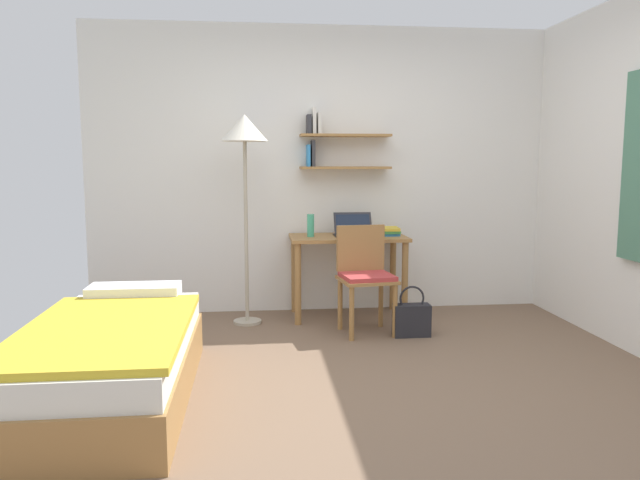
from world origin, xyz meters
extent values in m
plane|color=brown|center=(0.00, 0.00, 0.00)|extent=(5.28, 5.28, 0.00)
cube|color=white|center=(0.00, 2.02, 1.30)|extent=(4.40, 0.05, 2.60)
cube|color=#9E703D|center=(0.12, 1.89, 1.33)|extent=(0.81, 0.22, 0.02)
cube|color=#3384C6|center=(-0.21, 1.91, 1.44)|extent=(0.03, 0.16, 0.19)
cube|color=#333338|center=(-0.17, 1.91, 1.46)|extent=(0.03, 0.17, 0.23)
cube|color=#9E703D|center=(0.12, 1.89, 1.62)|extent=(0.81, 0.22, 0.02)
cube|color=#333338|center=(-0.21, 1.91, 1.71)|extent=(0.04, 0.16, 0.17)
cube|color=silver|center=(-0.16, 1.92, 1.75)|extent=(0.03, 0.15, 0.24)
cube|color=silver|center=(-0.12, 1.92, 1.72)|extent=(0.03, 0.15, 0.19)
cube|color=#4C7F66|center=(1.96, 0.44, 1.35)|extent=(0.03, 0.28, 1.32)
cube|color=#9E703D|center=(-1.53, -0.09, 0.14)|extent=(0.87, 1.85, 0.28)
cube|color=silver|center=(-1.53, -0.09, 0.36)|extent=(0.84, 1.80, 0.16)
cube|color=gold|center=(-1.53, -0.20, 0.46)|extent=(0.89, 1.52, 0.04)
cube|color=white|center=(-1.53, 0.63, 0.49)|extent=(0.61, 0.28, 0.10)
cube|color=#9E703D|center=(0.12, 1.70, 0.71)|extent=(1.02, 0.55, 0.03)
cylinder|color=#9E703D|center=(-0.34, 1.47, 0.35)|extent=(0.06, 0.06, 0.70)
cylinder|color=#9E703D|center=(0.58, 1.47, 0.35)|extent=(0.06, 0.06, 0.70)
cylinder|color=#9E703D|center=(-0.34, 1.93, 0.35)|extent=(0.06, 0.06, 0.70)
cylinder|color=#9E703D|center=(0.58, 1.93, 0.35)|extent=(0.06, 0.06, 0.70)
cube|color=#9E703D|center=(0.19, 1.14, 0.44)|extent=(0.48, 0.46, 0.03)
cube|color=#B23838|center=(0.19, 1.14, 0.47)|extent=(0.44, 0.42, 0.04)
cube|color=#9E703D|center=(0.17, 1.32, 0.68)|extent=(0.41, 0.09, 0.38)
cylinder|color=#9E703D|center=(0.04, 0.95, 0.21)|extent=(0.04, 0.04, 0.43)
cylinder|color=#9E703D|center=(0.39, 1.00, 0.21)|extent=(0.04, 0.04, 0.43)
cylinder|color=#9E703D|center=(-0.01, 1.28, 0.21)|extent=(0.04, 0.04, 0.43)
cylinder|color=#9E703D|center=(0.34, 1.33, 0.21)|extent=(0.04, 0.04, 0.43)
cylinder|color=#B2A893|center=(-0.78, 1.57, 0.01)|extent=(0.24, 0.24, 0.02)
cylinder|color=#B2A893|center=(-0.78, 1.57, 0.79)|extent=(0.03, 0.03, 1.53)
cone|color=silver|center=(-0.78, 1.57, 1.66)|extent=(0.39, 0.39, 0.22)
cube|color=black|center=(0.17, 1.70, 0.74)|extent=(0.35, 0.22, 0.01)
cube|color=black|center=(0.17, 1.76, 0.84)|extent=(0.34, 0.11, 0.19)
cube|color=black|center=(0.17, 1.75, 0.83)|extent=(0.30, 0.09, 0.16)
cylinder|color=#42A87F|center=(-0.22, 1.68, 0.83)|extent=(0.06, 0.06, 0.20)
cube|color=#3384C6|center=(0.50, 1.71, 0.74)|extent=(0.15, 0.21, 0.02)
cube|color=#4CA856|center=(0.50, 1.71, 0.76)|extent=(0.16, 0.23, 0.02)
cube|color=gold|center=(0.48, 1.70, 0.79)|extent=(0.19, 0.25, 0.02)
cube|color=#232328|center=(0.53, 1.03, 0.13)|extent=(0.29, 0.13, 0.26)
torus|color=#232328|center=(0.53, 1.03, 0.31)|extent=(0.20, 0.02, 0.20)
camera|label=1|loc=(-0.70, -3.61, 1.38)|focal=34.31mm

